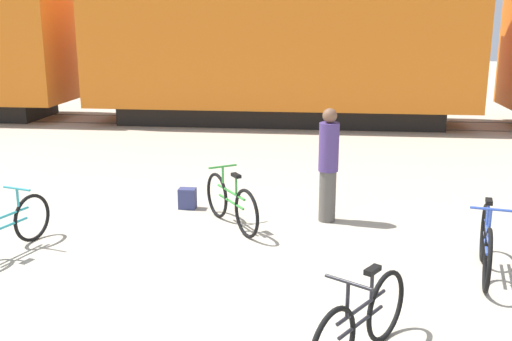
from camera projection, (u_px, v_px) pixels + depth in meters
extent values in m
plane|color=#B2A893|center=(194.00, 310.00, 6.47)|extent=(80.00, 80.00, 0.00)
cube|color=black|center=(279.00, 114.00, 17.97)|extent=(9.38, 2.19, 0.55)
cube|color=orange|center=(280.00, 41.00, 17.44)|extent=(11.16, 2.92, 3.72)
cube|color=#4C4238|center=(277.00, 127.00, 17.34)|extent=(47.44, 0.07, 0.01)
cube|color=#4C4238|center=(281.00, 119.00, 18.73)|extent=(47.44, 0.07, 0.01)
torus|color=black|center=(217.00, 195.00, 9.40)|extent=(0.45, 0.62, 0.72)
torus|color=black|center=(247.00, 213.00, 8.53)|extent=(0.45, 0.62, 0.72)
cylinder|color=#338C38|center=(231.00, 192.00, 8.92)|extent=(0.54, 0.76, 0.04)
cylinder|color=#338C38|center=(231.00, 202.00, 8.96)|extent=(0.49, 0.69, 0.04)
cylinder|color=#338C38|center=(236.00, 185.00, 8.73)|extent=(0.04, 0.04, 0.30)
cube|color=black|center=(236.00, 175.00, 8.69)|extent=(0.18, 0.21, 0.05)
cylinder|color=#338C38|center=(223.00, 177.00, 9.12)|extent=(0.04, 0.04, 0.33)
cylinder|color=#338C38|center=(223.00, 167.00, 9.08)|extent=(0.40, 0.29, 0.03)
torus|color=black|center=(32.00, 218.00, 8.39)|extent=(0.24, 0.67, 0.68)
cylinder|color=teal|center=(3.00, 217.00, 7.90)|extent=(0.28, 0.86, 0.04)
cylinder|color=teal|center=(5.00, 227.00, 7.94)|extent=(0.26, 0.78, 0.04)
cylinder|color=teal|center=(18.00, 200.00, 8.11)|extent=(0.04, 0.04, 0.31)
cylinder|color=teal|center=(17.00, 189.00, 8.07)|extent=(0.45, 0.16, 0.03)
torus|color=black|center=(487.00, 260.00, 6.82)|extent=(0.20, 0.75, 0.76)
torus|color=black|center=(484.00, 233.00, 7.71)|extent=(0.20, 0.75, 0.76)
cylinder|color=#3351B7|center=(487.00, 231.00, 7.22)|extent=(0.21, 0.84, 0.04)
cylinder|color=#3351B7|center=(486.00, 243.00, 7.26)|extent=(0.19, 0.76, 0.04)
cylinder|color=#3351B7|center=(488.00, 214.00, 7.34)|extent=(0.04, 0.04, 0.32)
cube|color=black|center=(489.00, 201.00, 7.30)|extent=(0.12, 0.21, 0.05)
cylinder|color=#3351B7|center=(490.00, 224.00, 6.93)|extent=(0.04, 0.04, 0.35)
cylinder|color=#3351B7|center=(491.00, 209.00, 6.89)|extent=(0.46, 0.12, 0.03)
torus|color=black|center=(386.00, 306.00, 5.79)|extent=(0.43, 0.63, 0.71)
cylinder|color=black|center=(362.00, 307.00, 5.38)|extent=(0.48, 0.73, 0.04)
cylinder|color=black|center=(361.00, 322.00, 5.42)|extent=(0.44, 0.66, 0.04)
cylinder|color=black|center=(372.00, 285.00, 5.47)|extent=(0.04, 0.04, 0.30)
cube|color=black|center=(373.00, 270.00, 5.43)|extent=(0.18, 0.21, 0.05)
cylinder|color=black|center=(348.00, 300.00, 5.15)|extent=(0.04, 0.04, 0.33)
cylinder|color=black|center=(348.00, 282.00, 5.10)|extent=(0.40, 0.28, 0.03)
cylinder|color=#514C47|center=(327.00, 196.00, 9.22)|extent=(0.26, 0.26, 0.80)
cylinder|color=#473370|center=(329.00, 147.00, 9.03)|extent=(0.30, 0.30, 0.74)
sphere|color=brown|center=(330.00, 116.00, 8.91)|extent=(0.22, 0.22, 0.22)
cube|color=navy|center=(187.00, 198.00, 9.88)|extent=(0.28, 0.20, 0.34)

